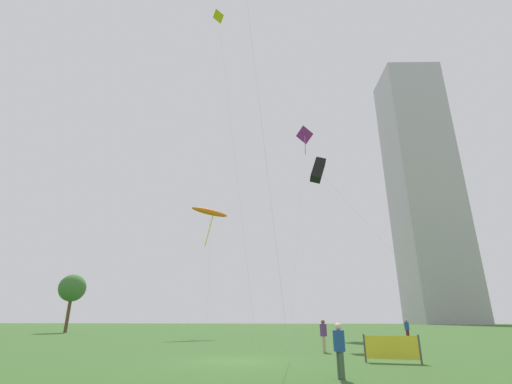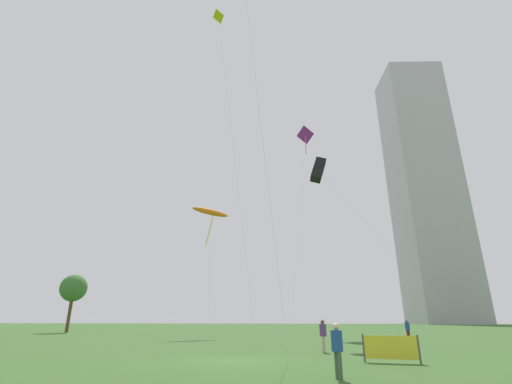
# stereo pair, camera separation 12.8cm
# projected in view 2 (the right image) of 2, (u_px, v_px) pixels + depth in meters

# --- Properties ---
(ground) EXTENTS (280.00, 280.00, 0.00)m
(ground) POSITION_uv_depth(u_px,v_px,m) (234.00, 361.00, 15.74)
(ground) COLOR #335623
(person_standing_0) EXTENTS (0.38, 0.38, 1.73)m
(person_standing_0) POSITION_uv_depth(u_px,v_px,m) (408.00, 328.00, 30.86)
(person_standing_0) COLOR maroon
(person_standing_0) RESTS_ON ground
(person_standing_1) EXTENTS (0.36, 0.36, 1.62)m
(person_standing_1) POSITION_uv_depth(u_px,v_px,m) (337.00, 346.00, 11.27)
(person_standing_1) COLOR #3F593F
(person_standing_1) RESTS_ON ground
(person_standing_2) EXTENTS (0.38, 0.38, 1.71)m
(person_standing_2) POSITION_uv_depth(u_px,v_px,m) (323.00, 333.00, 20.24)
(person_standing_2) COLOR tan
(person_standing_2) RESTS_ON ground
(kite_flying_1) EXTENTS (4.18, 6.04, 14.67)m
(kite_flying_1) POSITION_uv_depth(u_px,v_px,m) (210.00, 212.00, 43.99)
(kite_flying_1) COLOR silver
(kite_flying_1) RESTS_ON ground
(kite_flying_2) EXTENTS (3.99, 8.15, 29.80)m
(kite_flying_2) POSITION_uv_depth(u_px,v_px,m) (305.00, 136.00, 56.27)
(kite_flying_2) COLOR silver
(kite_flying_2) RESTS_ON ground
(kite_flying_3) EXTENTS (11.09, 2.22, 16.00)m
(kite_flying_3) POSITION_uv_depth(u_px,v_px,m) (318.00, 170.00, 32.92)
(kite_flying_3) COLOR silver
(kite_flying_3) RESTS_ON ground
(kite_flying_5) EXTENTS (5.30, 6.02, 32.21)m
(kite_flying_5) POSITION_uv_depth(u_px,v_px,m) (219.00, 22.00, 37.47)
(kite_flying_5) COLOR silver
(kite_flying_5) RESTS_ON ground
(park_tree_0) EXTENTS (3.62, 3.62, 7.78)m
(park_tree_0) POSITION_uv_depth(u_px,v_px,m) (74.00, 288.00, 50.81)
(park_tree_0) COLOR brown
(park_tree_0) RESTS_ON ground
(distant_highrise_0) EXTENTS (25.15, 23.76, 107.63)m
(distant_highrise_0) POSITION_uv_depth(u_px,v_px,m) (424.00, 186.00, 148.07)
(distant_highrise_0) COLOR #A8A8AD
(distant_highrise_0) RESTS_ON ground
(event_banner) EXTENTS (2.27, 0.45, 1.13)m
(event_banner) POSITION_uv_depth(u_px,v_px,m) (391.00, 348.00, 15.23)
(event_banner) COLOR #4C4C4C
(event_banner) RESTS_ON ground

